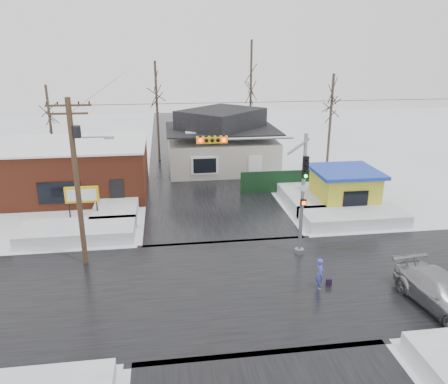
{
  "coord_description": "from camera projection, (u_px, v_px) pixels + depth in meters",
  "views": [
    {
      "loc": [
        -3.42,
        -18.9,
        11.37
      ],
      "look_at": [
        0.01,
        5.79,
        3.0
      ],
      "focal_mm": 35.0,
      "sensor_mm": 36.0,
      "label": 1
    }
  ],
  "objects": [
    {
      "name": "car",
      "position": [
        443.0,
        293.0,
        19.69
      ],
      "size": [
        2.74,
        5.46,
        1.52
      ],
      "primitive_type": "imported",
      "rotation": [
        0.0,
        0.0,
        0.12
      ],
      "color": "#9E9FA5",
      "rests_on": "ground"
    },
    {
      "name": "tree_far_left",
      "position": [
        156.0,
        82.0,
        43.17
      ],
      "size": [
        3.0,
        3.0,
        10.0
      ],
      "color": "#332821",
      "rests_on": "ground"
    },
    {
      "name": "utility_pole",
      "position": [
        77.0,
        174.0,
        22.43
      ],
      "size": [
        3.15,
        0.44,
        9.0
      ],
      "color": "#382619",
      "rests_on": "ground"
    },
    {
      "name": "road_ew",
      "position": [
        240.0,
        285.0,
        21.8
      ],
      "size": [
        120.0,
        10.0,
        0.02
      ],
      "primitive_type": "cube",
      "color": "black",
      "rests_on": "ground"
    },
    {
      "name": "snowbank_nside_w",
      "position": [
        118.0,
        203.0,
        32.03
      ],
      "size": [
        3.0,
        8.0,
        0.8
      ],
      "primitive_type": "cube",
      "color": "white",
      "rests_on": "ground"
    },
    {
      "name": "snowbank_nside_e",
      "position": [
        302.0,
        195.0,
        33.86
      ],
      "size": [
        3.0,
        8.0,
        0.8
      ],
      "primitive_type": "cube",
      "color": "white",
      "rests_on": "ground"
    },
    {
      "name": "brick_building",
      "position": [
        70.0,
        169.0,
        34.73
      ],
      "size": [
        12.2,
        8.2,
        4.12
      ],
      "color": "brown",
      "rests_on": "ground"
    },
    {
      "name": "snowbank_ne",
      "position": [
        353.0,
        217.0,
        29.43
      ],
      "size": [
        7.0,
        3.0,
        0.8
      ],
      "primitive_type": "cube",
      "color": "white",
      "rests_on": "ground"
    },
    {
      "name": "tree_far_west",
      "position": [
        48.0,
        103.0,
        40.49
      ],
      "size": [
        3.0,
        3.0,
        8.0
      ],
      "color": "#332821",
      "rests_on": "ground"
    },
    {
      "name": "tree_far_mid",
      "position": [
        251.0,
        64.0,
        45.84
      ],
      "size": [
        3.0,
        3.0,
        12.0
      ],
      "color": "#332821",
      "rests_on": "ground"
    },
    {
      "name": "tree_far_right",
      "position": [
        332.0,
        94.0,
        39.87
      ],
      "size": [
        3.0,
        3.0,
        9.0
      ],
      "color": "#332821",
      "rests_on": "ground"
    },
    {
      "name": "marquee_sign",
      "position": [
        82.0,
        196.0,
        28.93
      ],
      "size": [
        2.2,
        0.21,
        2.55
      ],
      "color": "black",
      "rests_on": "ground"
    },
    {
      "name": "fence",
      "position": [
        289.0,
        181.0,
        35.51
      ],
      "size": [
        8.0,
        0.12,
        1.8
      ],
      "primitive_type": "cube",
      "color": "black",
      "rests_on": "ground"
    },
    {
      "name": "kiosk",
      "position": [
        344.0,
        188.0,
        31.96
      ],
      "size": [
        4.6,
        4.6,
        2.88
      ],
      "color": "gold",
      "rests_on": "ground"
    },
    {
      "name": "snowbank_nw",
      "position": [
        78.0,
        232.0,
        27.08
      ],
      "size": [
        7.0,
        3.0,
        0.8
      ],
      "primitive_type": "cube",
      "color": "white",
      "rests_on": "ground"
    },
    {
      "name": "house",
      "position": [
        221.0,
        142.0,
        41.89
      ],
      "size": [
        10.4,
        8.4,
        5.76
      ],
      "color": "beige",
      "rests_on": "ground"
    },
    {
      "name": "road_ns",
      "position": [
        240.0,
        285.0,
        21.8
      ],
      "size": [
        10.0,
        120.0,
        0.02
      ],
      "primitive_type": "cube",
      "color": "black",
      "rests_on": "ground"
    },
    {
      "name": "traffic_signal",
      "position": [
        276.0,
        179.0,
        23.46
      ],
      "size": [
        6.05,
        0.68,
        7.0
      ],
      "color": "gray",
      "rests_on": "ground"
    },
    {
      "name": "shopping_bag",
      "position": [
        329.0,
        283.0,
        21.71
      ],
      "size": [
        0.29,
        0.14,
        0.35
      ],
      "primitive_type": "cube",
      "rotation": [
        0.0,
        0.0,
        0.06
      ],
      "color": "black",
      "rests_on": "ground"
    },
    {
      "name": "pedestrian",
      "position": [
        320.0,
        274.0,
        21.31
      ],
      "size": [
        0.52,
        0.66,
        1.58
      ],
      "primitive_type": "imported",
      "rotation": [
        0.0,
        0.0,
        1.3
      ],
      "color": "#424EB9",
      "rests_on": "ground"
    },
    {
      "name": "ground",
      "position": [
        240.0,
        285.0,
        21.81
      ],
      "size": [
        120.0,
        120.0,
        0.0
      ],
      "primitive_type": "plane",
      "color": "white",
      "rests_on": "ground"
    }
  ]
}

